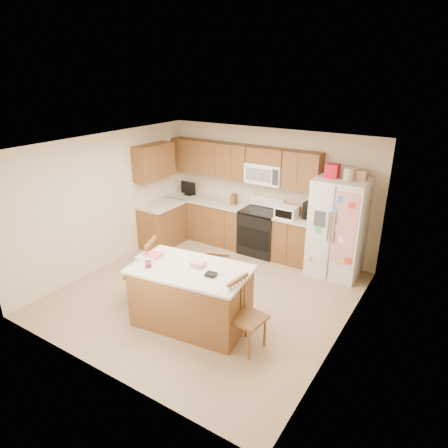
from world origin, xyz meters
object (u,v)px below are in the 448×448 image
Objects in this scene: refrigerator at (338,227)px; island at (191,296)px; stove at (261,231)px; windsor_chair_left at (143,272)px; windsor_chair_right at (246,317)px; windsor_chair_back at (220,276)px.

island is at bearing -115.49° from refrigerator.
stove is at bearing 177.70° from refrigerator.
refrigerator is 1.90× the size of windsor_chair_left.
windsor_chair_right is (-0.32, -2.73, -0.44)m from refrigerator.
refrigerator is 2.27× the size of windsor_chair_back.
stove reaches higher than windsor_chair_right.
island is 0.96m from windsor_chair_right.
windsor_chair_left reaches higher than windsor_chair_back.
island is at bearing -5.56° from windsor_chair_left.
windsor_chair_right is (0.96, -0.05, 0.01)m from island.
island is at bearing -83.95° from stove.
stove reaches higher than island.
windsor_chair_back is at bearing -81.77° from stove.
refrigerator reaches higher than windsor_chair_back.
windsor_chair_right is at bearing -4.32° from windsor_chair_left.
windsor_chair_left is at bearing -131.86° from refrigerator.
refrigerator is (1.57, -0.06, 0.45)m from stove.
refrigerator is 2.79m from windsor_chair_right.
windsor_chair_left is (-1.03, 0.10, 0.04)m from island.
island is 1.70× the size of windsor_chair_left.
windsor_chair_left is at bearing 174.44° from island.
island is 2.02× the size of windsor_chair_back.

